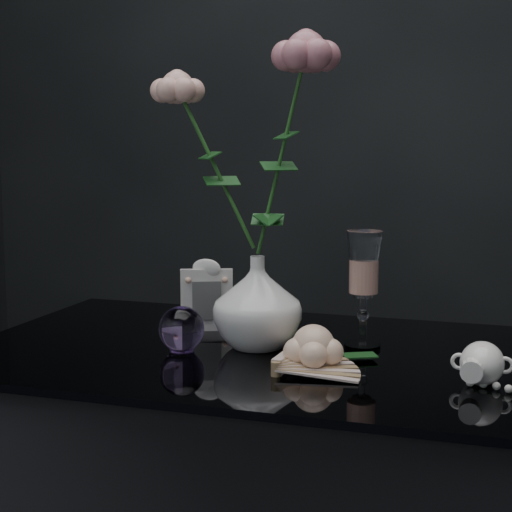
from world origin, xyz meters
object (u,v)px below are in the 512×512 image
(vase, at_px, (257,302))
(picture_frame, at_px, (207,295))
(wine_glass, at_px, (363,290))
(loose_rose, at_px, (313,347))
(paperweight, at_px, (182,329))
(pearl_jar, at_px, (482,361))

(vase, xyz_separation_m, picture_frame, (-0.12, 0.09, -0.01))
(vase, relative_size, wine_glass, 0.79)
(vase, height_order, loose_rose, vase)
(wine_glass, bearing_deg, loose_rose, -108.66)
(paperweight, relative_size, pearl_jar, 0.34)
(loose_rose, bearing_deg, paperweight, 175.84)
(picture_frame, bearing_deg, paperweight, -105.78)
(picture_frame, bearing_deg, loose_rose, -58.06)
(vase, xyz_separation_m, pearl_jar, (0.35, -0.09, -0.04))
(wine_glass, bearing_deg, vase, -162.06)
(wine_glass, relative_size, loose_rose, 0.99)
(wine_glass, height_order, paperweight, wine_glass)
(pearl_jar, bearing_deg, picture_frame, 160.19)
(loose_rose, distance_m, pearl_jar, 0.24)
(picture_frame, relative_size, pearl_jar, 0.59)
(picture_frame, distance_m, pearl_jar, 0.51)
(picture_frame, relative_size, paperweight, 1.76)
(vase, distance_m, picture_frame, 0.15)
(wine_glass, relative_size, picture_frame, 1.49)
(wine_glass, height_order, loose_rose, wine_glass)
(picture_frame, height_order, pearl_jar, picture_frame)
(picture_frame, distance_m, loose_rose, 0.30)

